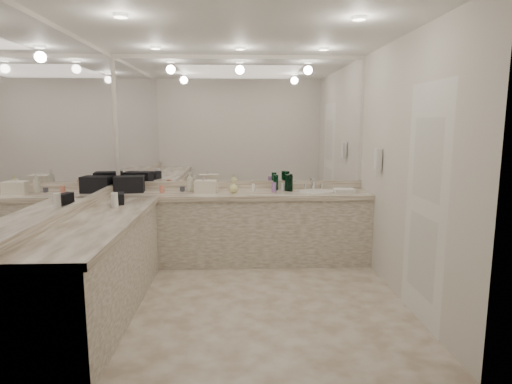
{
  "coord_description": "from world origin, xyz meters",
  "views": [
    {
      "loc": [
        -0.03,
        -4.08,
        1.75
      ],
      "look_at": [
        0.16,
        0.4,
        1.03
      ],
      "focal_mm": 30.0,
      "sensor_mm": 36.0,
      "label": 1
    }
  ],
  "objects_px": {
    "black_toiletry_bag": "(129,184)",
    "soap_bottle_b": "(204,185)",
    "wall_phone": "(378,159)",
    "cream_cosmetic_case": "(206,186)",
    "sink": "(316,192)",
    "soap_bottle_c": "(234,187)",
    "hand_towel": "(344,190)",
    "soap_bottle_a": "(190,182)"
  },
  "relations": [
    {
      "from": "black_toiletry_bag",
      "to": "soap_bottle_b",
      "type": "xyz_separation_m",
      "value": [
        0.93,
        -0.1,
        -0.0
      ]
    },
    {
      "from": "wall_phone",
      "to": "black_toiletry_bag",
      "type": "bearing_deg",
      "value": 169.47
    },
    {
      "from": "black_toiletry_bag",
      "to": "cream_cosmetic_case",
      "type": "xyz_separation_m",
      "value": [
        0.95,
        -0.08,
        -0.02
      ]
    },
    {
      "from": "sink",
      "to": "soap_bottle_c",
      "type": "distance_m",
      "value": 1.05
    },
    {
      "from": "cream_cosmetic_case",
      "to": "sink",
      "type": "bearing_deg",
      "value": 4.89
    },
    {
      "from": "hand_towel",
      "to": "soap_bottle_c",
      "type": "height_order",
      "value": "soap_bottle_c"
    },
    {
      "from": "soap_bottle_a",
      "to": "soap_bottle_b",
      "type": "distance_m",
      "value": 0.22
    },
    {
      "from": "sink",
      "to": "wall_phone",
      "type": "bearing_deg",
      "value": -39.57
    },
    {
      "from": "sink",
      "to": "soap_bottle_b",
      "type": "height_order",
      "value": "soap_bottle_b"
    },
    {
      "from": "black_toiletry_bag",
      "to": "soap_bottle_b",
      "type": "bearing_deg",
      "value": -5.93
    },
    {
      "from": "soap_bottle_a",
      "to": "soap_bottle_c",
      "type": "relative_size",
      "value": 1.58
    },
    {
      "from": "wall_phone",
      "to": "soap_bottle_a",
      "type": "distance_m",
      "value": 2.29
    },
    {
      "from": "hand_towel",
      "to": "soap_bottle_a",
      "type": "height_order",
      "value": "soap_bottle_a"
    },
    {
      "from": "sink",
      "to": "soap_bottle_b",
      "type": "distance_m",
      "value": 1.41
    },
    {
      "from": "soap_bottle_a",
      "to": "soap_bottle_c",
      "type": "distance_m",
      "value": 0.57
    },
    {
      "from": "soap_bottle_b",
      "to": "cream_cosmetic_case",
      "type": "bearing_deg",
      "value": 37.27
    },
    {
      "from": "black_toiletry_bag",
      "to": "soap_bottle_b",
      "type": "relative_size",
      "value": 1.83
    },
    {
      "from": "wall_phone",
      "to": "hand_towel",
      "type": "height_order",
      "value": "wall_phone"
    },
    {
      "from": "black_toiletry_bag",
      "to": "cream_cosmetic_case",
      "type": "bearing_deg",
      "value": -4.78
    },
    {
      "from": "soap_bottle_b",
      "to": "soap_bottle_c",
      "type": "xyz_separation_m",
      "value": [
        0.37,
        -0.01,
        -0.02
      ]
    },
    {
      "from": "cream_cosmetic_case",
      "to": "hand_towel",
      "type": "height_order",
      "value": "cream_cosmetic_case"
    },
    {
      "from": "black_toiletry_bag",
      "to": "soap_bottle_c",
      "type": "distance_m",
      "value": 1.3
    },
    {
      "from": "cream_cosmetic_case",
      "to": "soap_bottle_a",
      "type": "xyz_separation_m",
      "value": [
        -0.21,
        0.11,
        0.04
      ]
    },
    {
      "from": "hand_towel",
      "to": "cream_cosmetic_case",
      "type": "bearing_deg",
      "value": 179.58
    },
    {
      "from": "hand_towel",
      "to": "soap_bottle_b",
      "type": "relative_size",
      "value": 1.29
    },
    {
      "from": "sink",
      "to": "hand_towel",
      "type": "relative_size",
      "value": 1.76
    },
    {
      "from": "soap_bottle_a",
      "to": "soap_bottle_c",
      "type": "xyz_separation_m",
      "value": [
        0.55,
        -0.13,
        -0.04
      ]
    },
    {
      "from": "black_toiletry_bag",
      "to": "soap_bottle_a",
      "type": "bearing_deg",
      "value": 2.12
    },
    {
      "from": "wall_phone",
      "to": "soap_bottle_a",
      "type": "relative_size",
      "value": 1.02
    },
    {
      "from": "wall_phone",
      "to": "black_toiletry_bag",
      "type": "distance_m",
      "value": 3.01
    },
    {
      "from": "wall_phone",
      "to": "soap_bottle_c",
      "type": "bearing_deg",
      "value": 164.94
    },
    {
      "from": "black_toiletry_bag",
      "to": "hand_towel",
      "type": "relative_size",
      "value": 1.42
    },
    {
      "from": "soap_bottle_b",
      "to": "black_toiletry_bag",
      "type": "bearing_deg",
      "value": 174.07
    },
    {
      "from": "cream_cosmetic_case",
      "to": "soap_bottle_a",
      "type": "relative_size",
      "value": 1.15
    },
    {
      "from": "hand_towel",
      "to": "soap_bottle_c",
      "type": "xyz_separation_m",
      "value": [
        -1.39,
        -0.01,
        0.05
      ]
    },
    {
      "from": "sink",
      "to": "hand_towel",
      "type": "height_order",
      "value": "hand_towel"
    },
    {
      "from": "wall_phone",
      "to": "soap_bottle_a",
      "type": "height_order",
      "value": "wall_phone"
    },
    {
      "from": "sink",
      "to": "hand_towel",
      "type": "xyz_separation_m",
      "value": [
        0.34,
        -0.04,
        0.03
      ]
    },
    {
      "from": "wall_phone",
      "to": "cream_cosmetic_case",
      "type": "height_order",
      "value": "wall_phone"
    },
    {
      "from": "soap_bottle_a",
      "to": "soap_bottle_c",
      "type": "height_order",
      "value": "soap_bottle_a"
    },
    {
      "from": "cream_cosmetic_case",
      "to": "soap_bottle_b",
      "type": "distance_m",
      "value": 0.03
    },
    {
      "from": "black_toiletry_bag",
      "to": "soap_bottle_a",
      "type": "xyz_separation_m",
      "value": [
        0.75,
        0.03,
        0.02
      ]
    }
  ]
}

